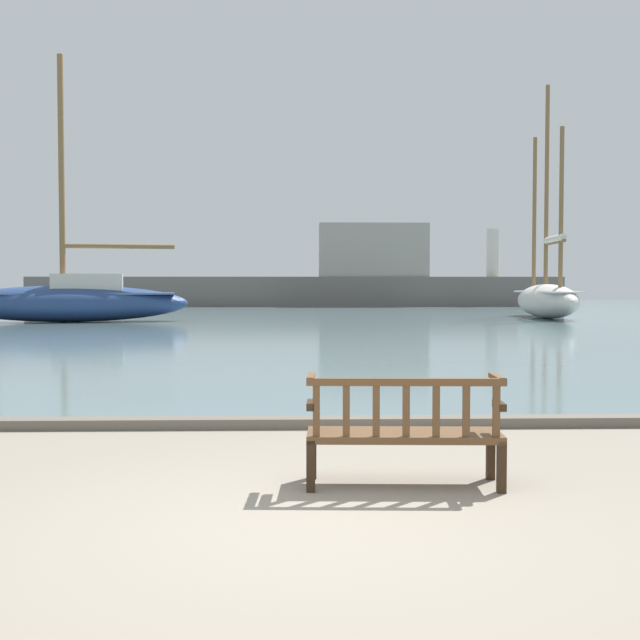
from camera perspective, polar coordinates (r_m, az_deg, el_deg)
ground_plane at (r=5.71m, az=-1.45°, el=-14.44°), size 160.00×160.00×0.00m
harbor_water at (r=49.50m, az=-1.66°, el=0.56°), size 100.00×80.00×0.08m
quay_edge_kerb at (r=9.46m, az=-1.55°, el=-7.30°), size 40.00×0.30×0.12m
park_bench at (r=6.70m, az=6.00°, el=-7.79°), size 1.62×0.59×0.92m
sailboat_outer_port at (r=36.79m, az=-17.35°, el=1.44°), size 10.58×4.37×11.59m
sailboat_far_port at (r=40.94m, az=15.81°, el=1.59°), size 2.50×8.94×11.40m
far_breakwater at (r=61.80m, az=-0.25°, el=2.71°), size 40.90×2.40×6.47m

